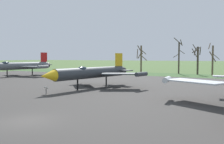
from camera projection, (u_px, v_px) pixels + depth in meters
The scene contains 10 objects.
ground_plane at pixel (27, 122), 16.81m from camera, with size 600.00×600.00×0.00m, color #425B2D.
asphalt_apron at pixel (127, 92), 30.74m from camera, with size 104.85×53.23×0.05m, color #383533.
grass_verge_strip at pixel (186, 75), 59.20m from camera, with size 164.85×12.00×0.06m, color #35532A.
jet_fighter_front_right at pixel (18, 66), 56.44m from camera, with size 13.32×17.90×5.58m.
jet_fighter_rear_center at pixel (92, 72), 34.76m from camera, with size 13.00×16.08×5.04m.
info_placard_rear_center at pixel (46, 89), 28.89m from camera, with size 0.63×0.29×0.95m.
bare_tree_far_left at pixel (141, 57), 69.42m from camera, with size 3.23×2.83×7.73m.
bare_tree_left_of_center at pixel (179, 56), 65.11m from camera, with size 3.02×3.01×9.58m.
bare_tree_center at pixel (197, 58), 61.92m from camera, with size 2.36×3.10×7.69m.
bare_tree_right_of_center at pixel (213, 59), 59.10m from camera, with size 2.53×2.49×7.87m.
Camera 1 is at (13.15, -11.66, 4.38)m, focal length 39.62 mm.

